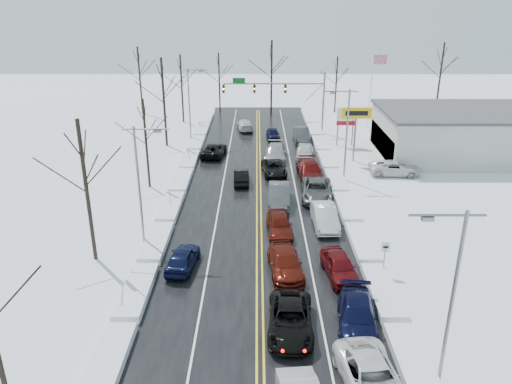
{
  "coord_description": "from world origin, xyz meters",
  "views": [
    {
      "loc": [
        -0.18,
        -36.77,
        17.32
      ],
      "look_at": [
        -0.25,
        0.36,
        2.5
      ],
      "focal_mm": 35.0,
      "sensor_mm": 36.0,
      "label": 1
    }
  ],
  "objects_px": {
    "flagpole": "(372,86)",
    "oncoming_car_0": "(241,183)",
    "dealership_building": "(471,133)",
    "traffic_signal_mast": "(285,92)",
    "tires_plus_sign": "(356,117)"
  },
  "relations": [
    {
      "from": "traffic_signal_mast",
      "to": "flagpole",
      "type": "relative_size",
      "value": 1.33
    },
    {
      "from": "traffic_signal_mast",
      "to": "flagpole",
      "type": "bearing_deg",
      "value": 9.73
    },
    {
      "from": "dealership_building",
      "to": "oncoming_car_0",
      "type": "distance_m",
      "value": 27.33
    },
    {
      "from": "flagpole",
      "to": "traffic_signal_mast",
      "type": "bearing_deg",
      "value": -170.27
    },
    {
      "from": "traffic_signal_mast",
      "to": "tires_plus_sign",
      "type": "height_order",
      "value": "traffic_signal_mast"
    },
    {
      "from": "traffic_signal_mast",
      "to": "tires_plus_sign",
      "type": "relative_size",
      "value": 2.21
    },
    {
      "from": "tires_plus_sign",
      "to": "oncoming_car_0",
      "type": "relative_size",
      "value": 1.43
    },
    {
      "from": "flagpole",
      "to": "oncoming_car_0",
      "type": "xyz_separation_m",
      "value": [
        -16.9,
        -20.91,
        -5.93
      ]
    },
    {
      "from": "flagpole",
      "to": "dealership_building",
      "type": "bearing_deg",
      "value": -53.73
    },
    {
      "from": "traffic_signal_mast",
      "to": "flagpole",
      "type": "height_order",
      "value": "flagpole"
    },
    {
      "from": "tires_plus_sign",
      "to": "dealership_building",
      "type": "distance_m",
      "value": 13.82
    },
    {
      "from": "tires_plus_sign",
      "to": "dealership_building",
      "type": "relative_size",
      "value": 0.29
    },
    {
      "from": "flagpole",
      "to": "dealership_building",
      "type": "relative_size",
      "value": 0.49
    },
    {
      "from": "flagpole",
      "to": "dealership_building",
      "type": "height_order",
      "value": "flagpole"
    },
    {
      "from": "flagpole",
      "to": "oncoming_car_0",
      "type": "height_order",
      "value": "flagpole"
    }
  ]
}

